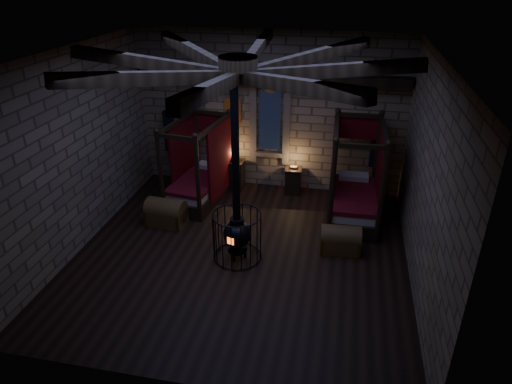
% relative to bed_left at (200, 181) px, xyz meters
% --- Properties ---
extents(room, '(7.02, 7.02, 4.29)m').
position_rel_bed_left_xyz_m(room, '(1.63, -2.18, 3.21)').
color(room, black).
rests_on(room, ground).
extents(bed_left, '(1.35, 2.19, 2.15)m').
position_rel_bed_left_xyz_m(bed_left, '(0.00, 0.00, 0.00)').
color(bed_left, black).
rests_on(bed_left, ground).
extents(bed_right, '(1.23, 2.26, 2.33)m').
position_rel_bed_left_xyz_m(bed_right, '(3.94, -0.11, 0.04)').
color(bed_right, black).
rests_on(bed_right, ground).
extents(trunk_left, '(0.96, 0.66, 0.67)m').
position_rel_bed_left_xyz_m(trunk_left, '(-0.41, -1.39, -0.24)').
color(trunk_left, brown).
rests_on(trunk_left, ground).
extents(trunk_right, '(0.89, 0.60, 0.62)m').
position_rel_bed_left_xyz_m(trunk_right, '(3.71, -1.73, -0.26)').
color(trunk_right, brown).
rests_on(trunk_right, ground).
extents(nightstand_left, '(0.52, 0.50, 1.01)m').
position_rel_bed_left_xyz_m(nightstand_left, '(0.73, 0.84, -0.11)').
color(nightstand_left, black).
rests_on(nightstand_left, ground).
extents(nightstand_right, '(0.47, 0.46, 0.78)m').
position_rel_bed_left_xyz_m(nightstand_right, '(2.35, 0.86, -0.16)').
color(nightstand_right, black).
rests_on(nightstand_right, ground).
extents(stove, '(1.03, 1.03, 4.05)m').
position_rel_bed_left_xyz_m(stove, '(1.59, -2.42, 0.10)').
color(stove, black).
rests_on(stove, ground).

